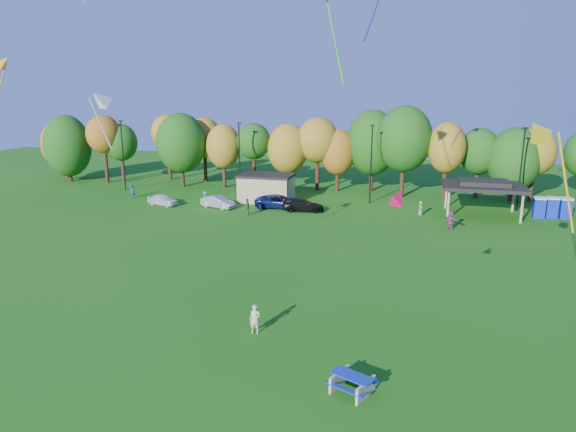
% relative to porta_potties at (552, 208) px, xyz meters
% --- Properties ---
extents(ground, '(160.00, 160.00, 0.00)m').
position_rel_porta_potties_xyz_m(ground, '(-20.96, -37.61, -1.10)').
color(ground, '#19600F').
rests_on(ground, ground).
extents(tree_line, '(93.57, 10.55, 11.15)m').
position_rel_porta_potties_xyz_m(tree_line, '(-21.99, 7.90, 4.82)').
color(tree_line, black).
rests_on(tree_line, ground).
extents(lamp_posts, '(64.50, 0.25, 9.09)m').
position_rel_porta_potties_xyz_m(lamp_posts, '(-18.96, 2.39, 3.80)').
color(lamp_posts, black).
rests_on(lamp_posts, ground).
extents(utility_building, '(6.30, 4.30, 3.25)m').
position_rel_porta_potties_xyz_m(utility_building, '(-30.96, 0.39, 0.54)').
color(utility_building, tan).
rests_on(utility_building, ground).
extents(pavilion, '(8.20, 6.20, 3.77)m').
position_rel_porta_potties_xyz_m(pavilion, '(-6.96, -0.61, 2.13)').
color(pavilion, tan).
rests_on(pavilion, ground).
extents(porta_potties, '(3.75, 1.51, 2.18)m').
position_rel_porta_potties_xyz_m(porta_potties, '(0.00, 0.00, 0.00)').
color(porta_potties, '#0E25B9').
rests_on(porta_potties, ground).
extents(picnic_table, '(2.36, 2.20, 0.82)m').
position_rel_porta_potties_xyz_m(picnic_table, '(-15.97, -36.49, -0.62)').
color(picnic_table, tan).
rests_on(picnic_table, ground).
extents(kite_flyer, '(0.64, 0.45, 1.64)m').
position_rel_porta_potties_xyz_m(kite_flyer, '(-21.88, -32.16, -0.28)').
color(kite_flyer, beige).
rests_on(kite_flyer, ground).
extents(car_a, '(4.02, 2.37, 1.28)m').
position_rel_porta_potties_xyz_m(car_a, '(-41.88, -4.58, -0.46)').
color(car_a, white).
rests_on(car_a, ground).
extents(car_b, '(4.37, 2.68, 1.36)m').
position_rel_porta_potties_xyz_m(car_b, '(-35.26, -4.25, -0.42)').
color(car_b, '#99999E').
rests_on(car_b, ground).
extents(car_c, '(5.47, 2.80, 1.48)m').
position_rel_porta_potties_xyz_m(car_c, '(-28.62, -2.61, -0.36)').
color(car_c, navy).
rests_on(car_c, ground).
extents(car_d, '(4.78, 2.46, 1.33)m').
position_rel_porta_potties_xyz_m(car_d, '(-25.63, -3.44, -0.43)').
color(car_d, black).
rests_on(car_d, ground).
extents(far_person_0, '(0.67, 0.85, 1.53)m').
position_rel_porta_potties_xyz_m(far_person_0, '(-13.16, -2.15, -0.33)').
color(far_person_0, gray).
rests_on(far_person_0, ground).
extents(far_person_1, '(1.03, 1.24, 1.67)m').
position_rel_porta_potties_xyz_m(far_person_1, '(-37.04, -3.60, -0.26)').
color(far_person_1, teal).
rests_on(far_person_1, ground).
extents(far_person_2, '(0.66, 1.15, 1.84)m').
position_rel_porta_potties_xyz_m(far_person_2, '(-30.91, -6.78, -0.18)').
color(far_person_2, '#536C42').
rests_on(far_person_2, ground).
extents(far_person_3, '(1.62, 1.57, 1.84)m').
position_rel_porta_potties_xyz_m(far_person_3, '(-10.39, -7.37, -0.18)').
color(far_person_3, '#963E82').
rests_on(far_person_3, ground).
extents(far_person_5, '(0.74, 0.90, 1.70)m').
position_rel_porta_potties_xyz_m(far_person_5, '(-47.47, -1.87, -0.25)').
color(far_person_5, '#5565BD').
rests_on(far_person_5, ground).
extents(kite_1, '(3.13, 1.75, 5.35)m').
position_rel_porta_potties_xyz_m(kite_1, '(-44.04, -23.55, 13.77)').
color(kite_1, orange).
extents(kite_2, '(1.14, 1.27, 1.07)m').
position_rel_porta_potties_xyz_m(kite_2, '(-14.48, -35.01, 7.54)').
color(kite_2, '#EA0D46').
extents(kite_3, '(3.03, 2.41, 5.45)m').
position_rel_porta_potties_xyz_m(kite_3, '(-8.42, -30.87, 10.02)').
color(kite_3, gold).
extents(kite_4, '(1.76, 2.22, 3.54)m').
position_rel_porta_potties_xyz_m(kite_4, '(-31.46, -30.56, 11.40)').
color(kite_4, silver).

